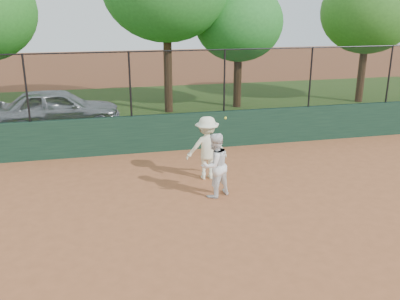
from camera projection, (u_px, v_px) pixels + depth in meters
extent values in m
plane|color=#A55B35|center=(186.00, 244.00, 8.83)|extent=(80.00, 80.00, 0.00)
cube|color=#193827|center=(148.00, 134.00, 14.20)|extent=(26.00, 0.20, 1.20)
cube|color=#2B4C17|center=(132.00, 111.00, 19.93)|extent=(36.00, 12.00, 0.01)
imported|color=#AFB4B9|center=(58.00, 109.00, 16.80)|extent=(4.66, 2.08, 1.56)
imported|color=white|center=(215.00, 165.00, 10.81)|extent=(0.97, 0.89, 1.61)
imported|color=white|center=(207.00, 148.00, 11.93)|extent=(1.14, 0.69, 1.72)
sphere|color=#EAFB37|center=(226.00, 118.00, 11.47)|extent=(0.06, 0.06, 0.06)
cube|color=black|center=(146.00, 84.00, 13.70)|extent=(26.00, 0.02, 2.00)
cylinder|color=black|center=(145.00, 51.00, 13.39)|extent=(26.00, 0.04, 0.04)
cylinder|color=black|center=(26.00, 88.00, 12.93)|extent=(0.06, 0.06, 2.00)
cylinder|color=black|center=(130.00, 84.00, 13.59)|extent=(0.06, 0.06, 2.00)
cylinder|color=black|center=(224.00, 81.00, 14.24)|extent=(0.06, 0.06, 2.00)
cylinder|color=black|center=(310.00, 77.00, 14.90)|extent=(0.06, 0.06, 2.00)
cylinder|color=black|center=(389.00, 74.00, 15.55)|extent=(0.06, 0.06, 2.00)
cylinder|color=#432B18|center=(168.00, 75.00, 19.24)|extent=(0.36, 0.36, 3.23)
cylinder|color=#3C2614|center=(237.00, 83.00, 20.39)|extent=(0.36, 0.36, 2.25)
ellipsoid|color=#236D25|center=(239.00, 22.00, 19.57)|extent=(3.94, 3.58, 3.40)
cylinder|color=#4B2E1A|center=(361.00, 76.00, 21.45)|extent=(0.36, 0.36, 2.51)
ellipsoid|color=#2C631C|center=(368.00, 12.00, 20.53)|extent=(4.43, 4.03, 3.83)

